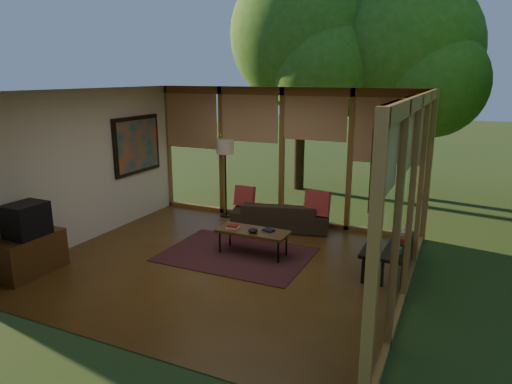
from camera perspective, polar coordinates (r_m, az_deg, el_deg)
The scene contains 25 objects.
floor at distance 7.37m, azimuth -4.17°, elevation -8.96°, with size 5.50×5.50×0.00m, color brown.
ceiling at distance 6.77m, azimuth -4.59°, elevation 12.51°, with size 5.50×5.50×0.00m, color silver.
wall_left at distance 8.61m, azimuth -20.61°, elevation 2.97°, with size 0.04×5.00×2.70m, color silver.
wall_front at distance 5.00m, azimuth -18.45°, elevation -4.63°, with size 5.50×0.04×2.70m, color silver.
window_wall_back at distance 9.17m, azimuth 3.25°, elevation 4.52°, with size 5.50×0.12×2.70m, color olive.
window_wall_right at distance 6.14m, azimuth 18.70°, elevation -1.19°, with size 0.12×5.00×2.70m, color olive.
tree_nw at distance 11.95m, azimuth 5.85°, elevation 18.88°, with size 3.59×3.59×5.67m.
tree_ne at distance 11.69m, azimuth 18.24°, elevation 16.47°, with size 3.43×3.43×5.21m.
rug at distance 7.71m, azimuth -2.47°, elevation -7.80°, with size 2.40×1.70×0.01m, color maroon.
sofa at distance 8.90m, azimuth 3.07°, elevation -2.92°, with size 1.86×0.73×0.54m, color #36281B.
pillow_left at distance 9.07m, azimuth -1.42°, elevation -0.55°, with size 0.40×0.13×0.40m, color #9A0E11.
pillow_right at distance 8.53m, azimuth 7.66°, elevation -1.45°, with size 0.46×0.15×0.46m, color #9A0E11.
ct_book_lower at distance 7.68m, azimuth -2.93°, elevation -4.44°, with size 0.21×0.16×0.03m, color beige.
ct_book_upper at distance 7.67m, azimuth -2.93°, elevation -4.23°, with size 0.18×0.13×0.03m, color maroon.
ct_book_side at distance 7.55m, azimuth 1.58°, elevation -4.79°, with size 0.18×0.14×0.03m, color black.
ct_bowl at distance 7.46m, azimuth -0.38°, elevation -4.82°, with size 0.16×0.16×0.07m, color black.
media_cabinet at distance 7.72m, azimuth -26.41°, elevation -7.01°, with size 0.50×1.00×0.60m, color brown.
television at distance 7.53m, azimuth -26.77°, elevation -3.13°, with size 0.45×0.55×0.50m, color black.
console_book_a at distance 6.86m, azimuth 15.65°, elevation -6.83°, with size 0.24×0.17×0.09m, color #2F5348.
console_book_b at distance 7.28m, azimuth 16.24°, elevation -5.60°, with size 0.20×0.15×0.09m, color maroon.
console_book_c at distance 7.66m, azimuth 16.71°, elevation -4.74°, with size 0.24×0.18×0.07m, color beige.
floor_lamp at distance 9.46m, azimuth -3.87°, elevation 5.16°, with size 0.36×0.36×1.65m.
coffee_table at distance 7.59m, azimuth -0.40°, elevation -5.05°, with size 1.20×0.50×0.43m.
side_console at distance 7.26m, azimuth 16.13°, elevation -6.40°, with size 0.60×1.40×0.46m.
wall_painting at distance 9.57m, azimuth -14.63°, elevation 5.71°, with size 0.06×1.35×1.15m.
Camera 1 is at (3.31, -5.91, 2.92)m, focal length 32.00 mm.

